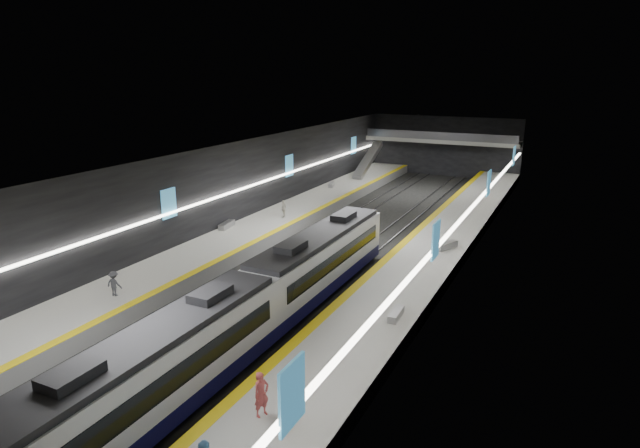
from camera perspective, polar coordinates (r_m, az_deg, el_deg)
The scene contains 25 objects.
ground at distance 43.20m, azimuth 1.75°, elevation -2.70°, with size 70.00×70.00×0.00m, color black.
ceiling at distance 41.32m, azimuth 1.85°, elevation 7.85°, with size 20.00×70.00×0.04m, color beige.
wall_left at distance 47.00m, azimuth -9.38°, elevation 3.70°, with size 0.04×70.00×8.00m, color black.
wall_right at distance 39.15m, azimuth 15.23°, elevation 0.84°, with size 0.04×70.00×8.00m, color black.
wall_back at distance 74.85m, azimuth 13.11°, elevation 8.08°, with size 20.00×0.04×8.00m, color black.
platform_left at distance 46.50m, azimuth -6.68°, elevation -0.78°, with size 5.00×70.00×1.00m, color slate.
tile_surface_left at distance 46.36m, azimuth -6.70°, elevation -0.18°, with size 5.00×70.00×0.02m, color #999995.
tactile_strip_left at distance 45.24m, azimuth -4.35°, elevation -0.52°, with size 0.60×70.00×0.02m, color #DAB90B.
platform_right at distance 40.69m, azimuth 11.43°, elevation -3.49°, with size 5.00×70.00×1.00m, color slate.
tile_surface_right at distance 40.52m, azimuth 11.47°, elevation -2.81°, with size 5.00×70.00×0.02m, color #999995.
tactile_strip_right at distance 41.09m, azimuth 8.51°, elevation -2.38°, with size 0.60×70.00×0.02m, color #DAB90B.
rails at distance 43.18m, azimuth 1.75°, elevation -2.63°, with size 6.52×70.00×0.12m.
train at distance 28.53m, azimuth -6.78°, elevation -8.29°, with size 2.69×30.04×3.60m.
ad_posters at distance 42.86m, azimuth 2.36°, elevation 3.39°, with size 19.94×53.50×2.20m.
cove_light_left at distance 46.93m, azimuth -9.17°, elevation 3.44°, with size 0.25×68.60×0.12m, color white.
cove_light_right at distance 39.24m, azimuth 14.93°, elevation 0.60°, with size 0.25×68.60×0.12m, color white.
mezzanine_bridge at distance 72.72m, azimuth 12.77°, elevation 8.70°, with size 20.00×3.00×1.50m.
escalator at distance 68.68m, azimuth 5.13°, elevation 6.81°, with size 1.20×8.00×0.60m, color #99999E.
bench_left_near at distance 46.07m, azimuth -9.93°, elevation -0.11°, with size 0.57×2.04×0.50m, color #99999E.
bench_left_far at distance 61.71m, azimuth 1.21°, elevation 4.23°, with size 0.51×1.83×0.45m, color #99999E.
bench_right_near at distance 29.59m, azimuth 8.11°, elevation -9.52°, with size 0.48×1.73×0.42m, color #99999E.
bench_right_far at distance 41.21m, azimuth 13.32°, elevation -2.26°, with size 0.57×2.04×0.50m, color #99999E.
passenger_right_a at distance 21.67m, azimuth -6.27°, elevation -17.65°, with size 0.67×0.44×1.85m, color #B74544.
passenger_left_a at distance 48.57m, azimuth -3.89°, elevation 1.62°, with size 0.94×0.39×1.60m, color #BCB9AB.
passenger_left_b at distance 34.03m, azimuth -21.11°, elevation -5.98°, with size 0.99×0.57×1.53m, color #38393F.
Camera 1 is at (16.90, -37.24, 13.94)m, focal length 30.00 mm.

